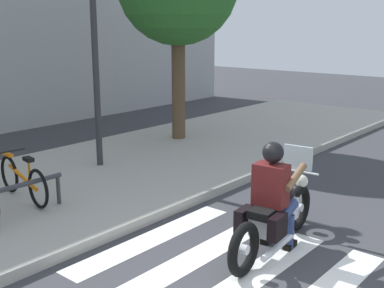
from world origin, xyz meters
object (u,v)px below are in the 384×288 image
at_px(rider, 273,190).
at_px(bicycle_4, 23,179).
at_px(street_lamp, 94,22).
at_px(motorcycle, 275,216).

height_order(rider, bicycle_4, rider).
bearing_deg(street_lamp, motorcycle, -99.97).
relative_size(motorcycle, street_lamp, 0.47).
xyz_separation_m(motorcycle, bicycle_4, (-1.27, 3.71, 0.03)).
height_order(rider, street_lamp, street_lamp).
height_order(bicycle_4, street_lamp, street_lamp).
distance_m(rider, bicycle_4, 3.92).
bearing_deg(rider, motorcycle, 3.23).
bearing_deg(rider, bicycle_4, 107.88).
height_order(motorcycle, rider, rider).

